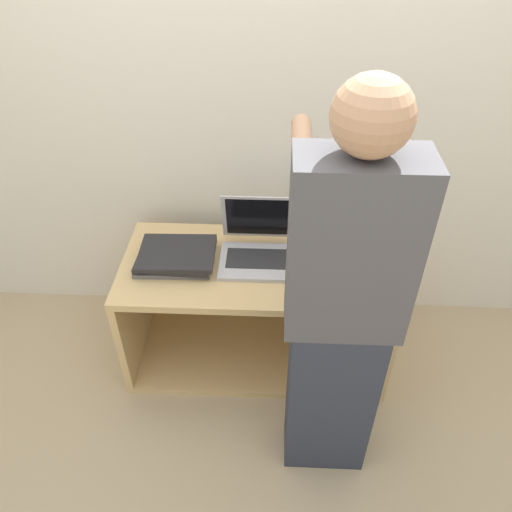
# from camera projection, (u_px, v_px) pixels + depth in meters

# --- Properties ---
(ground_plane) EXTENTS (12.00, 12.00, 0.00)m
(ground_plane) POSITION_uv_depth(u_px,v_px,m) (254.00, 398.00, 2.49)
(ground_plane) COLOR tan
(wall_back) EXTENTS (8.00, 0.05, 2.40)m
(wall_back) POSITION_uv_depth(u_px,v_px,m) (261.00, 109.00, 2.29)
(wall_back) COLOR silver
(wall_back) RESTS_ON ground_plane
(cart) EXTENTS (1.28, 0.62, 0.62)m
(cart) POSITION_uv_depth(u_px,v_px,m) (257.00, 301.00, 2.58)
(cart) COLOR tan
(cart) RESTS_ON ground_plane
(laptop_open) EXTENTS (0.35, 0.33, 0.28)m
(laptop_open) POSITION_uv_depth(u_px,v_px,m) (257.00, 247.00, 2.34)
(laptop_open) COLOR #B7B7BC
(laptop_open) RESTS_ON cart
(laptop_stack_left) EXTENTS (0.37, 0.29, 0.07)m
(laptop_stack_left) POSITION_uv_depth(u_px,v_px,m) (176.00, 256.00, 2.33)
(laptop_stack_left) COLOR slate
(laptop_stack_left) RESTS_ON cart
(laptop_stack_right) EXTENTS (0.38, 0.29, 0.13)m
(laptop_stack_right) POSITION_uv_depth(u_px,v_px,m) (340.00, 255.00, 2.28)
(laptop_stack_right) COLOR #B7B7BC
(laptop_stack_right) RESTS_ON cart
(person) EXTENTS (0.40, 0.53, 1.70)m
(person) POSITION_uv_depth(u_px,v_px,m) (341.00, 314.00, 1.74)
(person) COLOR #2D3342
(person) RESTS_ON ground_plane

